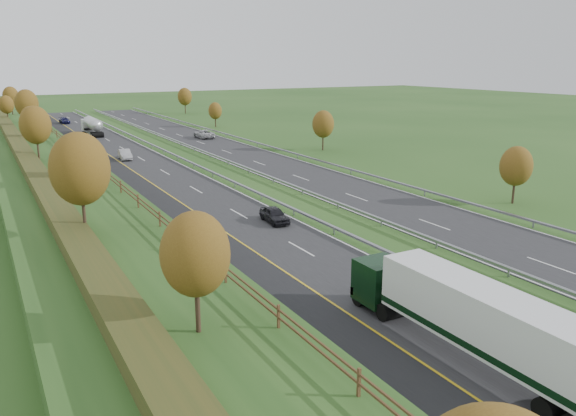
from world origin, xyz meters
name	(u,v)px	position (x,y,z in m)	size (l,w,h in m)	color
ground	(223,173)	(8.00, 55.00, 0.00)	(400.00, 400.00, 0.00)	#244719
near_carriageway	(154,172)	(0.00, 60.00, 0.02)	(10.50, 200.00, 0.04)	black
far_carriageway	(264,161)	(16.50, 60.00, 0.02)	(10.50, 200.00, 0.04)	black
hard_shoulder	(125,175)	(-3.75, 60.00, 0.02)	(3.00, 200.00, 0.04)	black
lane_markings	(199,167)	(6.40, 59.88, 0.05)	(26.75, 200.00, 0.01)	silver
embankment_left	(48,174)	(-13.00, 60.00, 1.00)	(12.00, 200.00, 2.00)	#244719
hedge_left	(29,163)	(-15.00, 60.00, 2.55)	(2.20, 180.00, 1.10)	#333C18
fence_left	(86,157)	(-8.50, 59.59, 2.73)	(0.12, 189.06, 1.20)	#422B19
median_barrier_near	(194,164)	(5.70, 60.00, 0.61)	(0.32, 200.00, 0.71)	gray
median_barrier_far	(228,161)	(10.80, 60.00, 0.61)	(0.32, 200.00, 0.71)	gray
outer_barrier_far	(298,154)	(22.30, 60.00, 0.62)	(0.32, 200.00, 0.71)	gray
trees_left	(50,133)	(-12.64, 56.63, 6.37)	(6.64, 164.30, 7.66)	#2D2116
trees_far	(257,113)	(29.80, 89.21, 4.25)	(8.45, 118.60, 7.12)	#2D2116
box_lorry	(473,319)	(-0.11, 4.20, 2.33)	(2.58, 16.28, 4.06)	black
road_tanker	(92,126)	(0.25, 104.06, 1.86)	(2.40, 11.22, 3.46)	silver
car_dark_near	(274,215)	(2.92, 30.70, 0.75)	(1.67, 4.14, 1.41)	black
car_silver_mid	(125,154)	(-1.00, 71.66, 0.78)	(1.58, 4.52, 1.49)	#999A9E
car_small_far	(64,121)	(-1.60, 128.82, 0.71)	(1.87, 4.59, 1.33)	#14143F
car_oncoming	(204,134)	(18.00, 88.53, 0.85)	(2.69, 5.84, 1.62)	#BAB9BF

